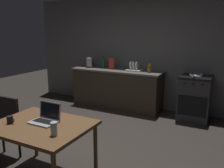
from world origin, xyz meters
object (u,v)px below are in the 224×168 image
at_px(bottle, 149,67).
at_px(dish_rack, 134,69).
at_px(stove_oven, 195,98).
at_px(chair, 4,125).
at_px(laptop, 46,118).
at_px(electric_kettle, 90,63).
at_px(drinking_glass, 54,129).
at_px(cereal_box, 112,64).
at_px(coffee_mug, 10,120).
at_px(bottle_b, 103,62).
at_px(frying_pan, 196,75).
at_px(dining_table, 41,130).

relative_size(bottle, dish_rack, 0.71).
bearing_deg(stove_oven, chair, -126.92).
distance_m(laptop, electric_kettle, 3.17).
distance_m(drinking_glass, cereal_box, 3.34).
relative_size(bottle, drinking_glass, 1.64).
height_order(stove_oven, dish_rack, dish_rack).
relative_size(coffee_mug, dish_rack, 0.33).
distance_m(cereal_box, bottle_b, 0.27).
bearing_deg(laptop, stove_oven, 60.55).
xyz_separation_m(laptop, electric_kettle, (-1.23, 2.91, 0.26)).
relative_size(stove_oven, frying_pan, 2.13).
relative_size(stove_oven, dish_rack, 2.66).
distance_m(frying_pan, coffee_mug, 3.51).
relative_size(dining_table, dish_rack, 3.36).
relative_size(frying_pan, drinking_glass, 2.90).
distance_m(bottle, drinking_glass, 3.12).
bearing_deg(electric_kettle, chair, -82.34).
xyz_separation_m(laptop, cereal_box, (-0.63, 2.93, 0.27)).
distance_m(stove_oven, bottle_b, 2.26).
distance_m(bottle, frying_pan, 0.97).
height_order(frying_pan, drinking_glass, frying_pan).
height_order(laptop, coffee_mug, laptop).
distance_m(laptop, dish_rack, 2.92).
bearing_deg(bottle_b, coffee_mug, -80.32).
relative_size(drinking_glass, cereal_box, 0.58).
distance_m(drinking_glass, dish_rack, 3.19).
height_order(cereal_box, bottle_b, bottle_b).
bearing_deg(dish_rack, bottle_b, 174.57).
xyz_separation_m(laptop, frying_pan, (1.28, 2.88, 0.16)).
bearing_deg(cereal_box, frying_pan, -1.45).
xyz_separation_m(coffee_mug, cereal_box, (-0.29, 3.16, 0.27)).
xyz_separation_m(chair, electric_kettle, (-0.38, 2.85, 0.52)).
height_order(dining_table, drinking_glass, drinking_glass).
xyz_separation_m(dining_table, electric_kettle, (-1.23, 2.99, 0.37)).
height_order(laptop, cereal_box, cereal_box).
distance_m(frying_pan, dish_rack, 1.33).
bearing_deg(stove_oven, coffee_mug, -117.53).
xyz_separation_m(electric_kettle, drinking_glass, (1.58, -3.16, -0.23)).
bearing_deg(chair, bottle, 69.83).
bearing_deg(frying_pan, drinking_glass, -106.69).
xyz_separation_m(frying_pan, drinking_glass, (-0.94, -3.13, -0.14)).
height_order(chair, cereal_box, cereal_box).
bearing_deg(chair, bottle_b, 93.30).
distance_m(chair, dish_rack, 3.00).
bearing_deg(drinking_glass, dining_table, 154.10).
xyz_separation_m(bottle, bottle_b, (-1.21, 0.13, 0.02)).
relative_size(coffee_mug, drinking_glass, 0.77).
bearing_deg(chair, stove_oven, 55.57).
relative_size(frying_pan, coffee_mug, 3.78).
bearing_deg(frying_pan, dining_table, -113.42).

